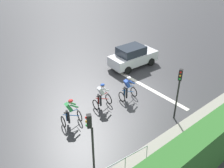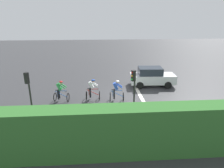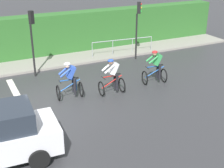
# 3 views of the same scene
# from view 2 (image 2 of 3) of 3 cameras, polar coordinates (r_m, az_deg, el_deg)

# --- Properties ---
(ground_plane) EXTENTS (80.00, 80.00, 0.00)m
(ground_plane) POSITION_cam_2_polar(r_m,az_deg,el_deg) (16.28, 4.38, -4.40)
(ground_plane) COLOR #333335
(sidewalk_kerb) EXTENTS (2.80, 23.64, 0.12)m
(sidewalk_kerb) POSITION_cam_2_polar(r_m,az_deg,el_deg) (11.37, -1.88, -15.16)
(sidewalk_kerb) COLOR gray
(sidewalk_kerb) RESTS_ON ground
(stone_wall_low) EXTENTS (0.44, 23.64, 0.51)m
(stone_wall_low) POSITION_cam_2_polar(r_m,az_deg,el_deg) (10.53, -1.67, -17.03)
(stone_wall_low) COLOR gray
(stone_wall_low) RESTS_ON ground
(hedge_wall) EXTENTS (1.10, 23.64, 2.49)m
(hedge_wall) POSITION_cam_2_polar(r_m,az_deg,el_deg) (9.72, -1.64, -13.33)
(hedge_wall) COLOR #2D6628
(hedge_wall) RESTS_ON ground
(road_marking_stop_line) EXTENTS (7.00, 0.30, 0.01)m
(road_marking_stop_line) POSITION_cam_2_polar(r_m,az_deg,el_deg) (16.49, 8.42, -4.24)
(road_marking_stop_line) COLOR silver
(road_marking_stop_line) RESTS_ON ground
(cyclist_lead) EXTENTS (0.83, 1.17, 1.66)m
(cyclist_lead) POSITION_cam_2_polar(r_m,az_deg,el_deg) (16.18, -14.09, -2.06)
(cyclist_lead) COLOR black
(cyclist_lead) RESTS_ON ground
(cyclist_second) EXTENTS (0.71, 1.10, 1.66)m
(cyclist_second) POSITION_cam_2_polar(r_m,az_deg,el_deg) (16.11, -5.50, -1.64)
(cyclist_second) COLOR black
(cyclist_second) RESTS_ON ground
(cyclist_mid) EXTENTS (0.76, 1.13, 1.66)m
(cyclist_mid) POSITION_cam_2_polar(r_m,az_deg,el_deg) (15.79, 1.20, -1.99)
(cyclist_mid) COLOR black
(cyclist_mid) RESTS_ON ground
(car_white) EXTENTS (2.07, 4.19, 1.76)m
(car_white) POSITION_cam_2_polar(r_m,az_deg,el_deg) (19.51, 11.00, 2.01)
(car_white) COLOR silver
(car_white) RESTS_ON ground
(traffic_light_near_crossing) EXTENTS (0.27, 0.29, 3.34)m
(traffic_light_near_crossing) POSITION_cam_2_polar(r_m,az_deg,el_deg) (12.29, 6.02, -1.21)
(traffic_light_near_crossing) COLOR black
(traffic_light_near_crossing) RESTS_ON ground
(traffic_light_far_junction) EXTENTS (0.27, 0.29, 3.34)m
(traffic_light_far_junction) POSITION_cam_2_polar(r_m,az_deg,el_deg) (12.67, -22.04, -1.93)
(traffic_light_far_junction) COLOR black
(traffic_light_far_junction) RESTS_ON ground
(pedestrian_railing_kerbside) EXTENTS (0.40, 3.93, 1.03)m
(pedestrian_railing_kerbside) POSITION_cam_2_polar(r_m,az_deg,el_deg) (12.26, -20.55, -9.73)
(pedestrian_railing_kerbside) COLOR #999EA3
(pedestrian_railing_kerbside) RESTS_ON ground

